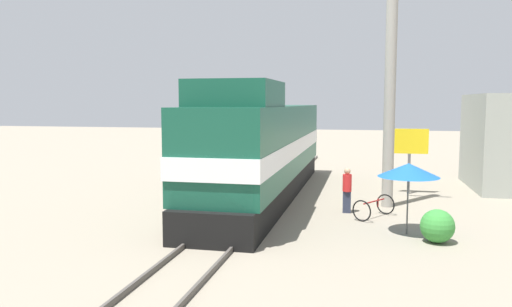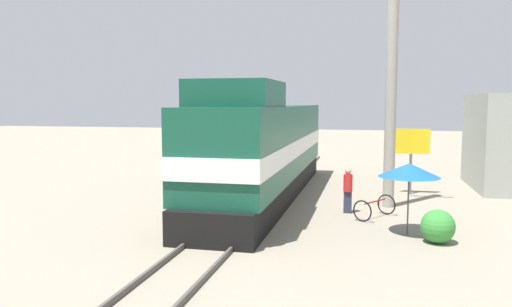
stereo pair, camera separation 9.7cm
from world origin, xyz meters
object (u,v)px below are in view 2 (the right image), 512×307
Objects in this scene: vendor_umbrella at (409,170)px; billboard_sign at (411,146)px; utility_pole at (392,77)px; person_bystander at (348,189)px; locomotive at (265,150)px; bicycle at (375,207)px.

vendor_umbrella is 0.76× the size of billboard_sign.
utility_pole reaches higher than person_bystander.
billboard_sign is at bearing 85.19° from vendor_umbrella.
billboard_sign is at bearing 71.38° from utility_pole.
locomotive is at bearing -157.85° from billboard_sign.
utility_pole is at bearing -108.62° from billboard_sign.
vendor_umbrella is at bearing -84.00° from utility_pole.
utility_pole is 4.76m from person_bystander.
bicycle is at bearing -32.22° from person_bystander.
locomotive is 7.35× the size of vendor_umbrella.
person_bystander is at bearing -119.20° from billboard_sign.
billboard_sign reaches higher than person_bystander.
billboard_sign reaches higher than bicycle.
billboard_sign is at bearing -74.49° from bicycle.
vendor_umbrella is at bearing -54.10° from person_bystander.
bicycle is at bearing 115.07° from vendor_umbrella.
locomotive reaches higher than vendor_umbrella.
bicycle is at bearing -106.94° from billboard_sign.
person_bystander reaches higher than bicycle.
utility_pole reaches higher than billboard_sign.
person_bystander is (3.68, -2.12, -1.22)m from locomotive.
person_bystander is 0.95× the size of bicycle.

